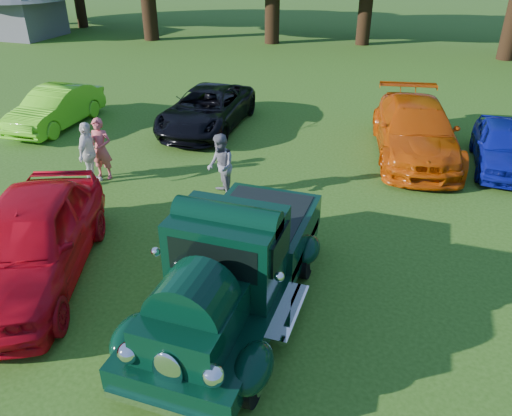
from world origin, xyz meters
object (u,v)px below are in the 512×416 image
(back_car_blue, at_px, (504,146))
(spectator_grey, at_px, (221,166))
(spectator_pink, at_px, (101,149))
(red_convertible, at_px, (30,241))
(back_car_lime, at_px, (56,108))
(back_car_black, at_px, (207,109))
(back_car_orange, at_px, (415,130))
(spectator_white, at_px, (89,154))
(hero_pickup, at_px, (234,268))

(back_car_blue, xyz_separation_m, spectator_grey, (-6.94, -4.29, 0.17))
(spectator_pink, bearing_deg, red_convertible, -79.57)
(back_car_lime, distance_m, back_car_blue, 14.43)
(back_car_black, height_order, back_car_orange, back_car_orange)
(back_car_blue, bearing_deg, spectator_white, -157.58)
(red_convertible, relative_size, back_car_blue, 1.29)
(back_car_lime, relative_size, spectator_white, 2.40)
(back_car_blue, bearing_deg, spectator_pink, -159.15)
(spectator_white, bearing_deg, spectator_pink, -30.05)
(red_convertible, height_order, spectator_white, spectator_white)
(back_car_lime, distance_m, back_car_orange, 11.99)
(back_car_lime, xyz_separation_m, spectator_white, (3.84, -3.49, 0.18))
(hero_pickup, height_order, back_car_black, hero_pickup)
(back_car_orange, bearing_deg, spectator_white, -159.79)
(back_car_orange, xyz_separation_m, spectator_white, (-8.08, -4.81, 0.05))
(back_car_blue, distance_m, spectator_grey, 8.16)
(hero_pickup, relative_size, back_car_lime, 1.30)
(back_car_black, xyz_separation_m, spectator_grey, (2.41, -4.60, 0.14))
(spectator_pink, distance_m, spectator_grey, 3.48)
(red_convertible, relative_size, back_car_orange, 0.91)
(hero_pickup, relative_size, spectator_pink, 3.12)
(back_car_black, bearing_deg, red_convertible, -91.25)
(hero_pickup, xyz_separation_m, spectator_grey, (-1.92, 4.04, -0.07))
(spectator_white, bearing_deg, spectator_grey, -96.85)
(back_car_orange, distance_m, spectator_pink, 9.11)
(hero_pickup, distance_m, back_car_orange, 8.83)
(spectator_white, bearing_deg, back_car_blue, -79.31)
(back_car_orange, distance_m, spectator_white, 9.40)
(red_convertible, xyz_separation_m, spectator_pink, (-1.40, 4.39, -0.00))
(spectator_grey, bearing_deg, back_car_blue, 87.78)
(spectator_grey, height_order, spectator_white, spectator_white)
(back_car_black, distance_m, spectator_pink, 4.74)
(spectator_pink, bearing_deg, spectator_grey, -6.93)
(back_car_black, relative_size, spectator_pink, 2.92)
(back_car_orange, relative_size, spectator_white, 3.23)
(back_car_lime, relative_size, spectator_grey, 2.47)
(back_car_black, relative_size, spectator_white, 2.90)
(spectator_pink, bearing_deg, hero_pickup, -43.94)
(hero_pickup, relative_size, back_car_black, 1.07)
(back_car_blue, height_order, spectator_white, spectator_white)
(hero_pickup, relative_size, red_convertible, 1.06)
(back_car_lime, xyz_separation_m, back_car_blue, (14.38, 1.21, -0.01))
(hero_pickup, relative_size, back_car_blue, 1.37)
(spectator_grey, bearing_deg, red_convertible, -59.24)
(back_car_black, bearing_deg, back_car_orange, -4.93)
(back_car_orange, height_order, spectator_pink, spectator_pink)
(red_convertible, distance_m, spectator_white, 4.28)
(back_car_orange, bearing_deg, spectator_grey, -146.06)
(back_car_lime, distance_m, spectator_pink, 5.03)
(spectator_grey, bearing_deg, spectator_pink, -123.63)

